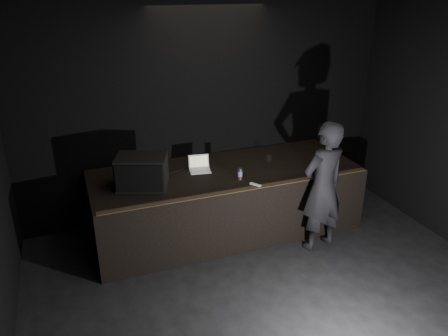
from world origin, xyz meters
TOP-DOWN VIEW (x-y plane):
  - room_walls at (0.00, 0.00)m, footprint 6.10×7.10m
  - stage_riser at (0.00, 2.73)m, footprint 4.00×1.50m
  - riser_lip at (0.00, 2.02)m, footprint 3.92×0.10m
  - stage_monitor at (-1.27, 2.60)m, footprint 0.79×0.68m
  - cable at (-0.80, 2.89)m, footprint 0.76×0.35m
  - laptop at (-0.36, 2.88)m, footprint 0.35×0.32m
  - beer_can at (0.07, 2.35)m, footprint 0.07×0.07m
  - plastic_cup at (0.76, 2.81)m, footprint 0.09×0.09m
  - wii_remote at (0.19, 2.08)m, footprint 0.12×0.16m
  - person at (1.09, 1.78)m, footprint 0.77×0.57m

SIDE VIEW (x-z plane):
  - stage_riser at x=0.00m, z-range 0.00..1.00m
  - person at x=1.09m, z-range 0.00..1.92m
  - riser_lip at x=0.00m, z-range 1.00..1.01m
  - cable at x=-0.80m, z-range 1.00..1.02m
  - wii_remote at x=0.19m, z-range 1.00..1.03m
  - plastic_cup at x=0.76m, z-range 1.00..1.11m
  - laptop at x=-0.36m, z-range 0.95..1.16m
  - beer_can at x=0.07m, z-range 1.00..1.17m
  - stage_monitor at x=-1.27m, z-range 1.00..1.45m
  - room_walls at x=0.00m, z-range 0.26..3.78m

